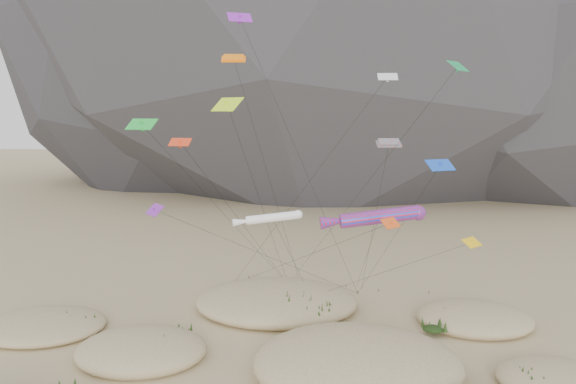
# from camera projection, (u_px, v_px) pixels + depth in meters

# --- Properties ---
(dunes) EXTENTS (52.48, 40.91, 4.24)m
(dunes) POSITION_uv_depth(u_px,v_px,m) (288.00, 365.00, 42.36)
(dunes) COLOR #CCB789
(dunes) RESTS_ON ground
(dune_grass) EXTENTS (41.97, 26.69, 1.51)m
(dune_grass) POSITION_uv_depth(u_px,v_px,m) (307.00, 362.00, 42.55)
(dune_grass) COLOR black
(dune_grass) RESTS_ON ground
(kite_stakes) EXTENTS (22.19, 7.76, 0.30)m
(kite_stakes) POSITION_uv_depth(u_px,v_px,m) (321.00, 289.00, 62.32)
(kite_stakes) COLOR #3F2D1E
(kite_stakes) RESTS_ON ground
(rainbow_tube_kite) EXTENTS (9.18, 16.06, 11.76)m
(rainbow_tube_kite) POSITION_uv_depth(u_px,v_px,m) (376.00, 217.00, 47.91)
(rainbow_tube_kite) COLOR red
(rainbow_tube_kite) RESTS_ON ground
(white_tube_kite) EXTENTS (6.33, 12.40, 11.05)m
(white_tube_kite) POSITION_uv_depth(u_px,v_px,m) (269.00, 218.00, 49.11)
(white_tube_kite) COLOR white
(white_tube_kite) RESTS_ON ground
(orange_parafoil) EXTENTS (7.21, 8.79, 25.13)m
(orange_parafoil) POSITION_uv_depth(u_px,v_px,m) (235.00, 62.00, 53.42)
(orange_parafoil) COLOR orange
(orange_parafoil) RESTS_ON ground
(multi_parafoil) EXTENTS (2.85, 10.00, 17.25)m
(multi_parafoil) POSITION_uv_depth(u_px,v_px,m) (389.00, 145.00, 51.54)
(multi_parafoil) COLOR red
(multi_parafoil) RESTS_ON ground
(delta_kites) EXTENTS (29.60, 22.80, 27.93)m
(delta_kites) POSITION_uv_depth(u_px,v_px,m) (300.00, 140.00, 46.70)
(delta_kites) COLOR red
(delta_kites) RESTS_ON ground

